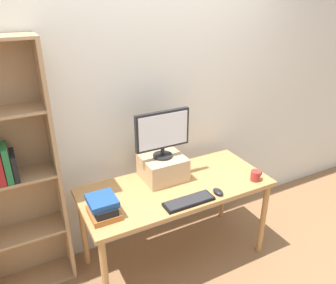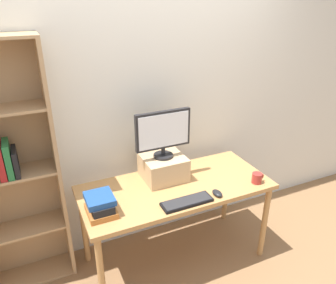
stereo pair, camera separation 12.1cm
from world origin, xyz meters
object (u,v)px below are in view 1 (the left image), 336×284
object	(u,v)px
computer_monitor	(163,132)
coffee_mug	(256,176)
keyboard	(189,201)
riser_box	(163,167)
desk	(176,193)
computer_mouse	(218,192)
book_stack	(103,207)
bookshelf_unit	(7,176)

from	to	relation	value
computer_monitor	coffee_mug	size ratio (longest dim) A/B	4.19
keyboard	coffee_mug	size ratio (longest dim) A/B	3.56
coffee_mug	riser_box	bearing A→B (deg)	149.37
desk	keyboard	bearing A→B (deg)	-97.06
computer_mouse	coffee_mug	bearing A→B (deg)	3.05
computer_mouse	book_stack	size ratio (longest dim) A/B	0.41
riser_box	coffee_mug	size ratio (longest dim) A/B	3.11
bookshelf_unit	computer_monitor	size ratio (longest dim) A/B	4.22
bookshelf_unit	book_stack	distance (m)	0.73
computer_monitor	computer_mouse	size ratio (longest dim) A/B	4.46
computer_monitor	coffee_mug	xyz separation A→B (m)	(0.67, -0.39, -0.38)
coffee_mug	bookshelf_unit	bearing A→B (deg)	162.59
keyboard	book_stack	size ratio (longest dim) A/B	1.56
computer_monitor	keyboard	xyz separation A→B (m)	(0.01, -0.41, -0.41)
bookshelf_unit	computer_monitor	world-z (taller)	bookshelf_unit
computer_monitor	keyboard	distance (m)	0.58
computer_mouse	computer_monitor	bearing A→B (deg)	123.20
desk	computer_monitor	xyz separation A→B (m)	(-0.04, 0.16, 0.50)
desk	computer_monitor	size ratio (longest dim) A/B	3.34
desk	computer_mouse	distance (m)	0.36
riser_box	bookshelf_unit	bearing A→B (deg)	171.34
riser_box	computer_monitor	distance (m)	0.32
keyboard	computer_mouse	distance (m)	0.26
riser_box	book_stack	world-z (taller)	riser_box
keyboard	computer_mouse	size ratio (longest dim) A/B	3.79
bookshelf_unit	computer_monitor	bearing A→B (deg)	-8.73
bookshelf_unit	riser_box	world-z (taller)	bookshelf_unit
computer_monitor	keyboard	world-z (taller)	computer_monitor
computer_monitor	keyboard	bearing A→B (deg)	-88.87
riser_box	computer_mouse	bearing A→B (deg)	-56.90
riser_box	book_stack	size ratio (longest dim) A/B	1.37
riser_box	coffee_mug	bearing A→B (deg)	-30.63
bookshelf_unit	keyboard	bearing A→B (deg)	-26.92
desk	riser_box	xyz separation A→B (m)	(-0.04, 0.16, 0.18)
keyboard	book_stack	distance (m)	0.63
computer_mouse	bookshelf_unit	bearing A→B (deg)	157.44
bookshelf_unit	computer_mouse	distance (m)	1.56
computer_mouse	keyboard	bearing A→B (deg)	179.54
desk	keyboard	xyz separation A→B (m)	(-0.03, -0.26, 0.09)
desk	book_stack	distance (m)	0.67
bookshelf_unit	riser_box	size ratio (longest dim) A/B	5.68
riser_box	computer_monitor	size ratio (longest dim) A/B	0.74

